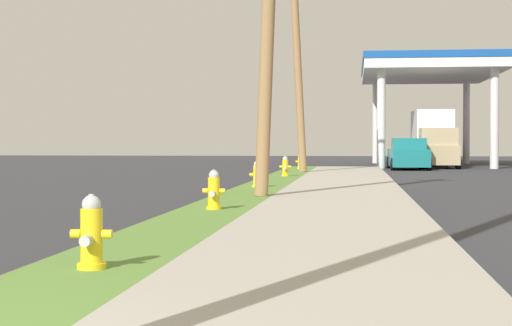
# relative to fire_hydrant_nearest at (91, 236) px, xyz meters

# --- Properties ---
(fire_hydrant_nearest) EXTENTS (0.42, 0.38, 0.74)m
(fire_hydrant_nearest) POSITION_rel_fire_hydrant_nearest_xyz_m (0.00, 0.00, 0.00)
(fire_hydrant_nearest) COLOR yellow
(fire_hydrant_nearest) RESTS_ON grass_verge
(fire_hydrant_second) EXTENTS (0.42, 0.38, 0.74)m
(fire_hydrant_second) POSITION_rel_fire_hydrant_nearest_xyz_m (-0.02, 7.45, 0.00)
(fire_hydrant_second) COLOR yellow
(fire_hydrant_second) RESTS_ON grass_verge
(fire_hydrant_third) EXTENTS (0.42, 0.37, 0.74)m
(fire_hydrant_third) POSITION_rel_fire_hydrant_nearest_xyz_m (-0.12, 15.27, 0.00)
(fire_hydrant_third) COLOR yellow
(fire_hydrant_third) RESTS_ON grass_verge
(fire_hydrant_fourth) EXTENTS (0.42, 0.37, 0.74)m
(fire_hydrant_fourth) POSITION_rel_fire_hydrant_nearest_xyz_m (0.05, 22.93, 0.00)
(fire_hydrant_fourth) COLOR yellow
(fire_hydrant_fourth) RESTS_ON grass_verge
(fire_hydrant_fifth) EXTENTS (0.42, 0.38, 0.74)m
(fire_hydrant_fifth) POSITION_rel_fire_hydrant_nearest_xyz_m (0.05, 31.35, 0.00)
(fire_hydrant_fifth) COLOR yellow
(fire_hydrant_fifth) RESTS_ON grass_verge
(utility_pole_midground) EXTENTS (1.39, 0.47, 8.74)m
(utility_pole_midground) POSITION_rel_fire_hydrant_nearest_xyz_m (0.60, 11.40, 4.13)
(utility_pole_midground) COLOR #937047
(utility_pole_midground) RESTS_ON grass_verge
(utility_pole_background) EXTENTS (1.40, 0.35, 8.29)m
(utility_pole_background) POSITION_rel_fire_hydrant_nearest_xyz_m (0.21, 27.53, 3.90)
(utility_pole_background) COLOR #937047
(utility_pole_background) RESTS_ON grass_verge
(car_black_by_near_pump) EXTENTS (2.22, 4.62, 1.57)m
(car_black_by_near_pump) POSITION_rel_fire_hydrant_nearest_xyz_m (6.73, 45.39, 0.28)
(car_black_by_near_pump) COLOR black
(car_black_by_near_pump) RESTS_ON ground
(car_teal_by_far_pump) EXTENTS (2.01, 4.53, 1.57)m
(car_teal_by_far_pump) POSITION_rel_fire_hydrant_nearest_xyz_m (5.27, 34.89, 0.28)
(car_teal_by_far_pump) COLOR #197075
(car_teal_by_far_pump) RESTS_ON ground
(truck_tan_at_forecourt) EXTENTS (2.25, 6.44, 3.11)m
(truck_tan_at_forecourt) POSITION_rel_fire_hydrant_nearest_xyz_m (6.82, 38.44, 1.04)
(truck_tan_at_forecourt) COLOR tan
(truck_tan_at_forecourt) RESTS_ON ground
(truck_navy_on_apron) EXTENTS (2.52, 5.54, 1.97)m
(truck_navy_on_apron) POSITION_rel_fire_hydrant_nearest_xyz_m (7.48, 48.63, 0.47)
(truck_navy_on_apron) COLOR navy
(truck_navy_on_apron) RESTS_ON ground
(truck_red_at_far_bay) EXTENTS (2.39, 5.50, 1.97)m
(truck_red_at_far_bay) POSITION_rel_fire_hydrant_nearest_xyz_m (6.86, 42.45, 0.47)
(truck_red_at_far_bay) COLOR red
(truck_red_at_far_bay) RESTS_ON ground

